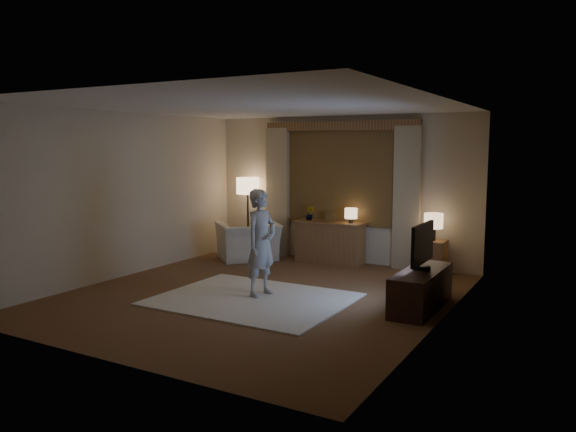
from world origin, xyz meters
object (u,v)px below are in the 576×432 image
Objects in this scene: person at (261,243)px; tv_stand at (421,290)px; armchair at (248,241)px; side_table at (432,258)px; sideboard at (330,243)px.

tv_stand is at bearing -68.62° from person.
armchair is 1.87× the size of side_table.
armchair is at bearing 157.26° from tv_stand.
armchair is 3.96m from tv_stand.
sideboard is at bearing 178.45° from side_table.
person is (0.15, -2.52, 0.40)m from sideboard.
tv_stand is at bearing 109.29° from armchair.
person is at bearing -166.71° from tv_stand.
tv_stand is (2.24, -2.02, -0.10)m from sideboard.
side_table is 0.40× the size of tv_stand.
side_table is 0.38× the size of person.
armchair is at bearing -160.72° from sideboard.
sideboard is 2.55m from person.
sideboard is 2.14× the size of side_table.
side_table is 3.03m from person.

